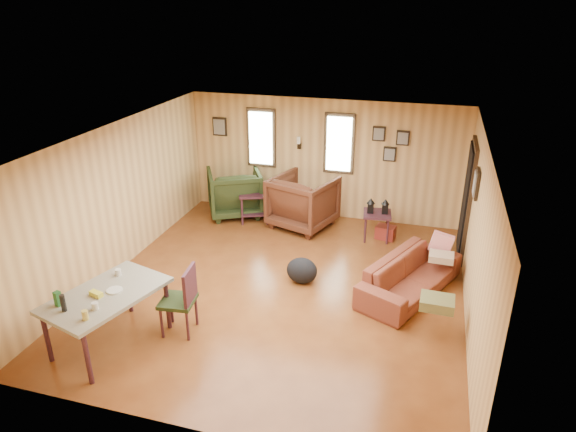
{
  "coord_description": "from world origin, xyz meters",
  "views": [
    {
      "loc": [
        2.02,
        -6.63,
        4.23
      ],
      "look_at": [
        0.0,
        0.4,
        1.05
      ],
      "focal_mm": 32.0,
      "sensor_mm": 36.0,
      "label": 1
    }
  ],
  "objects_px": {
    "recliner_brown": "(303,199)",
    "dining_table": "(105,298)",
    "end_table": "(254,201)",
    "side_table": "(377,212)",
    "recliner_green": "(235,190)",
    "sofa": "(411,270)"
  },
  "relations": [
    {
      "from": "recliner_green",
      "to": "dining_table",
      "type": "xyz_separation_m",
      "value": [
        0.04,
        -4.5,
        0.17
      ]
    },
    {
      "from": "sofa",
      "to": "recliner_green",
      "type": "bearing_deg",
      "value": 84.91
    },
    {
      "from": "recliner_green",
      "to": "end_table",
      "type": "relative_size",
      "value": 1.42
    },
    {
      "from": "side_table",
      "to": "sofa",
      "type": "bearing_deg",
      "value": -67.46
    },
    {
      "from": "end_table",
      "to": "recliner_green",
      "type": "bearing_deg",
      "value": 157.84
    },
    {
      "from": "sofa",
      "to": "recliner_green",
      "type": "xyz_separation_m",
      "value": [
        -3.69,
        2.13,
        0.14
      ]
    },
    {
      "from": "recliner_brown",
      "to": "end_table",
      "type": "distance_m",
      "value": 1.02
    },
    {
      "from": "sofa",
      "to": "recliner_green",
      "type": "relative_size",
      "value": 1.87
    },
    {
      "from": "end_table",
      "to": "side_table",
      "type": "xyz_separation_m",
      "value": [
        2.47,
        -0.18,
        0.13
      ]
    },
    {
      "from": "dining_table",
      "to": "recliner_brown",
      "type": "bearing_deg",
      "value": 87.23
    },
    {
      "from": "recliner_brown",
      "to": "end_table",
      "type": "xyz_separation_m",
      "value": [
        -1.01,
        -0.01,
        -0.15
      ]
    },
    {
      "from": "side_table",
      "to": "dining_table",
      "type": "height_order",
      "value": "dining_table"
    },
    {
      "from": "side_table",
      "to": "dining_table",
      "type": "bearing_deg",
      "value": -125.35
    },
    {
      "from": "recliner_green",
      "to": "dining_table",
      "type": "bearing_deg",
      "value": 62.35
    },
    {
      "from": "dining_table",
      "to": "end_table",
      "type": "bearing_deg",
      "value": 99.89
    },
    {
      "from": "sofa",
      "to": "recliner_brown",
      "type": "height_order",
      "value": "recliner_brown"
    },
    {
      "from": "sofa",
      "to": "dining_table",
      "type": "relative_size",
      "value": 1.17
    },
    {
      "from": "end_table",
      "to": "side_table",
      "type": "bearing_deg",
      "value": -4.08
    },
    {
      "from": "recliner_green",
      "to": "dining_table",
      "type": "height_order",
      "value": "recliner_green"
    },
    {
      "from": "recliner_brown",
      "to": "end_table",
      "type": "bearing_deg",
      "value": 19.15
    },
    {
      "from": "sofa",
      "to": "dining_table",
      "type": "distance_m",
      "value": 4.37
    },
    {
      "from": "recliner_brown",
      "to": "dining_table",
      "type": "xyz_separation_m",
      "value": [
        -1.46,
        -4.31,
        0.14
      ]
    }
  ]
}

